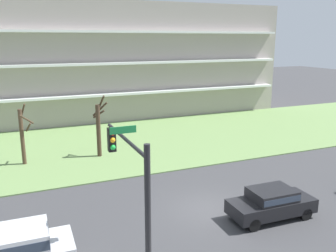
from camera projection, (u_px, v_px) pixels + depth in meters
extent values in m
plane|color=#38383A|center=(210.00, 210.00, 19.33)|extent=(160.00, 160.00, 0.00)
cube|color=#66844C|center=(132.00, 142.00, 31.85)|extent=(80.00, 16.00, 0.08)
cube|color=#9E938C|center=(95.00, 60.00, 43.15)|extent=(42.89, 12.57, 12.80)
cube|color=white|center=(109.00, 95.00, 37.87)|extent=(41.17, 0.90, 0.24)
cube|color=white|center=(108.00, 64.00, 37.12)|extent=(41.17, 0.90, 0.24)
cube|color=white|center=(107.00, 32.00, 36.37)|extent=(41.17, 0.90, 0.24)
cylinder|color=#4C3828|center=(22.00, 137.00, 25.74)|extent=(0.28, 0.28, 4.11)
cylinder|color=#4C3828|center=(23.00, 111.00, 25.52)|extent=(0.50, 0.56, 1.13)
cylinder|color=#4C3828|center=(28.00, 127.00, 25.89)|extent=(0.43, 1.06, 0.84)
cylinder|color=#4C3828|center=(26.00, 119.00, 25.17)|extent=(0.99, 0.91, 0.90)
cylinder|color=#423023|center=(99.00, 131.00, 27.50)|extent=(0.33, 0.33, 4.10)
cylinder|color=#423023|center=(100.00, 109.00, 27.66)|extent=(1.12, 0.76, 1.14)
cylinder|color=#423023|center=(99.00, 114.00, 27.61)|extent=(0.90, 0.49, 0.66)
cylinder|color=#423023|center=(101.00, 102.00, 27.24)|extent=(0.48, 0.84, 1.14)
cube|color=black|center=(271.00, 206.00, 18.29)|extent=(4.45, 1.94, 0.70)
cube|color=black|center=(272.00, 194.00, 18.14)|extent=(2.25, 1.72, 0.55)
cube|color=#2D3847|center=(272.00, 194.00, 18.14)|extent=(2.21, 1.76, 0.30)
cylinder|color=black|center=(285.00, 201.00, 19.63)|extent=(0.65, 0.24, 0.64)
cylinder|color=black|center=(306.00, 214.00, 18.20)|extent=(0.65, 0.24, 0.64)
cylinder|color=black|center=(236.00, 210.00, 18.55)|extent=(0.65, 0.24, 0.64)
cylinder|color=black|center=(254.00, 225.00, 17.12)|extent=(0.65, 0.24, 0.64)
cube|color=#B7BABF|center=(24.00, 237.00, 13.66)|extent=(1.83, 1.87, 0.70)
cube|color=#2D3847|center=(24.00, 237.00, 13.66)|extent=(1.80, 1.91, 0.38)
cylinder|color=black|center=(52.00, 248.00, 15.10)|extent=(0.80, 0.23, 0.80)
cylinder|color=black|center=(148.00, 245.00, 10.49)|extent=(0.18, 0.18, 6.13)
cylinder|color=black|center=(125.00, 139.00, 11.76)|extent=(0.12, 4.24, 0.12)
cube|color=black|center=(112.00, 140.00, 13.50)|extent=(0.28, 0.28, 0.90)
sphere|color=red|center=(112.00, 133.00, 13.30)|extent=(0.20, 0.20, 0.20)
sphere|color=#F2A519|center=(113.00, 140.00, 13.36)|extent=(0.20, 0.20, 0.20)
sphere|color=green|center=(113.00, 147.00, 13.43)|extent=(0.20, 0.20, 0.20)
cube|color=#197238|center=(123.00, 130.00, 11.89)|extent=(0.90, 0.04, 0.24)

